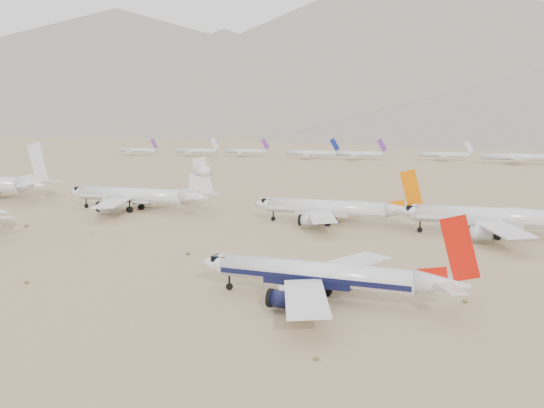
# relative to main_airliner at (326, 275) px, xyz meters

# --- Properties ---
(ground) EXTENTS (7000.00, 7000.00, 0.00)m
(ground) POSITION_rel_main_airliner_xyz_m (-4.91, 5.57, -3.94)
(ground) COLOR #947B56
(ground) RESTS_ON ground
(main_airliner) EXTENTS (40.57, 39.62, 14.32)m
(main_airliner) POSITION_rel_main_airliner_xyz_m (0.00, 0.00, 0.00)
(main_airliner) COLOR silver
(main_airliner) RESTS_ON ground
(row2_gold_tail) EXTENTS (46.87, 45.83, 16.69)m
(row2_gold_tail) POSITION_rel_main_airliner_xyz_m (22.69, 63.27, 0.73)
(row2_gold_tail) COLOR silver
(row2_gold_tail) RESTS_ON ground
(row2_orange_tail) EXTENTS (42.77, 41.84, 15.26)m
(row2_orange_tail) POSITION_rel_main_airliner_xyz_m (-18.52, 65.87, 0.35)
(row2_orange_tail) COLOR silver
(row2_orange_tail) RESTS_ON ground
(row2_white_trijet) EXTENTS (47.97, 46.88, 17.00)m
(row2_white_trijet) POSITION_rel_main_airliner_xyz_m (-79.16, 66.58, 0.99)
(row2_white_trijet) COLOR silver
(row2_white_trijet) RESTS_ON ground
(distant_storage_row) EXTENTS (575.24, 64.81, 15.82)m
(distant_storage_row) POSITION_rel_main_airliner_xyz_m (25.58, 339.02, 0.49)
(distant_storage_row) COLOR silver
(distant_storage_row) RESTS_ON ground
(mountain_range) EXTENTS (7354.00, 3024.00, 470.00)m
(mountain_range) POSITION_rel_main_airliner_xyz_m (65.27, 1653.58, 186.38)
(mountain_range) COLOR slate
(mountain_range) RESTS_ON ground
(desert_scrub) EXTENTS (261.92, 121.67, 0.63)m
(desert_scrub) POSITION_rel_main_airliner_xyz_m (3.23, -22.59, -3.65)
(desert_scrub) COLOR brown
(desert_scrub) RESTS_ON ground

